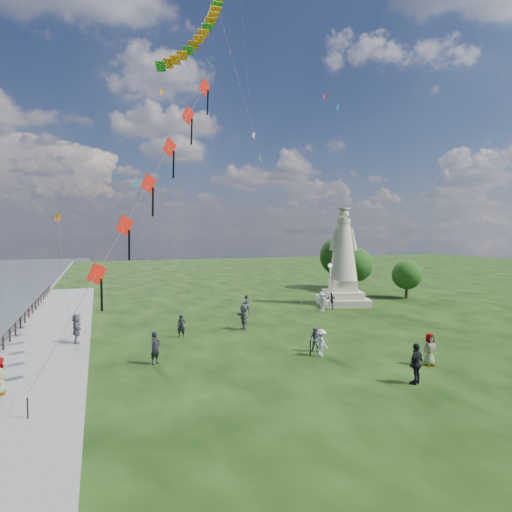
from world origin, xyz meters
name	(u,v)px	position (x,y,z in m)	size (l,w,h in m)	color
waterfront	(21,355)	(-15.24, 8.99, -0.06)	(200.00, 200.00, 1.51)	#2D3944
statue	(343,268)	(11.53, 17.34, 3.55)	(5.91, 5.91, 9.41)	#C4B294
lamppost	(330,276)	(8.91, 15.31, 3.05)	(0.39, 0.39, 4.23)	silver
tree_row	(353,261)	(17.74, 25.23, 3.61)	(6.53, 13.48, 6.57)	#382314
person_0	(155,348)	(-8.12, 4.37, 0.89)	(0.65, 0.42, 1.77)	black
person_1	(316,340)	(1.10, 3.47, 0.74)	(0.72, 0.45, 1.48)	#595960
person_2	(321,343)	(1.00, 2.61, 0.77)	(1.00, 0.52, 1.55)	silver
person_3	(416,364)	(2.97, -2.89, 0.97)	(1.13, 0.58, 1.94)	black
person_4	(430,349)	(5.57, -0.90, 0.86)	(0.84, 0.52, 1.72)	#595960
person_5	(77,330)	(-12.27, 10.21, 0.93)	(1.73, 0.75, 1.87)	#595960
person_6	(181,326)	(-5.73, 9.76, 0.77)	(0.56, 0.37, 1.54)	black
person_7	(246,304)	(1.08, 16.15, 0.83)	(0.81, 0.50, 1.66)	#595960
person_8	(322,302)	(7.81, 14.79, 0.86)	(1.11, 0.58, 1.73)	silver
person_9	(331,301)	(9.07, 15.35, 0.78)	(0.91, 0.47, 1.56)	black
person_10	(0,378)	(-15.00, 2.13, 0.81)	(0.79, 0.49, 1.62)	#595960
person_11	(244,317)	(-1.07, 10.40, 0.93)	(1.73, 0.74, 1.86)	#595960
red_kite_train	(158,171)	(-7.82, 4.61, 10.34)	(9.51, 9.35, 16.68)	black
small_kites	(242,151)	(3.19, 23.42, 15.36)	(28.87, 17.78, 33.75)	teal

